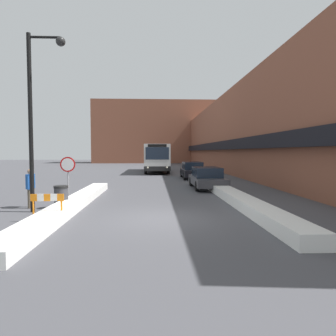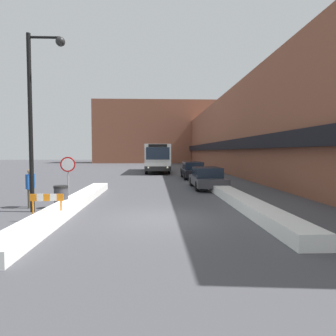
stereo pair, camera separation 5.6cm
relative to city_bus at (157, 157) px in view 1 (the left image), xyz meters
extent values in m
plane|color=#47474C|center=(-0.13, -24.64, -1.71)|extent=(160.00, 160.00, 0.00)
cube|color=brown|center=(9.87, -0.64, 2.67)|extent=(5.00, 60.00, 8.77)
cube|color=black|center=(7.12, -0.64, 1.34)|extent=(0.50, 60.00, 0.90)
cube|color=brown|center=(-0.13, 30.65, 4.85)|extent=(26.00, 8.00, 13.12)
cube|color=silver|center=(-3.73, -22.56, -1.53)|extent=(0.90, 13.05, 0.38)
cube|color=silver|center=(3.47, -21.29, -1.49)|extent=(0.90, 14.18, 0.44)
cube|color=silver|center=(0.00, 0.01, 0.08)|extent=(2.65, 10.65, 2.72)
cube|color=black|center=(0.00, 0.01, -1.04)|extent=(2.67, 10.67, 0.48)
cube|color=#192333|center=(0.00, 0.01, 0.46)|extent=(2.67, 9.80, 0.75)
cube|color=#192333|center=(0.00, -5.33, 0.49)|extent=(2.33, 0.03, 1.22)
cube|color=black|center=(0.00, -5.33, 1.26)|extent=(1.85, 0.03, 0.28)
sphere|color=#F2EAC6|center=(-0.95, -5.34, -0.93)|extent=(0.20, 0.20, 0.20)
sphere|color=#F2EAC6|center=(0.95, -5.34, -0.93)|extent=(0.20, 0.20, 0.20)
cylinder|color=black|center=(-1.20, -3.30, -1.20)|extent=(0.28, 1.03, 1.03)
cylinder|color=black|center=(1.20, -3.30, -1.20)|extent=(0.28, 1.03, 1.03)
cylinder|color=black|center=(-1.20, 3.31, -1.20)|extent=(0.28, 1.03, 1.03)
cylinder|color=black|center=(1.20, 3.31, -1.20)|extent=(0.28, 1.03, 1.03)
cube|color=#38383D|center=(3.07, -16.03, -1.22)|extent=(1.85, 4.61, 0.50)
cube|color=#192333|center=(3.07, -15.91, -0.66)|extent=(1.63, 2.54, 0.61)
cylinder|color=black|center=(3.91, -17.46, -1.40)|extent=(0.20, 0.62, 0.62)
cylinder|color=black|center=(2.22, -17.46, -1.40)|extent=(0.20, 0.62, 0.62)
cylinder|color=black|center=(3.91, -14.60, -1.40)|extent=(0.20, 0.62, 0.62)
cylinder|color=black|center=(2.22, -14.60, -1.40)|extent=(0.20, 0.62, 0.62)
cube|color=black|center=(3.07, -8.80, -1.18)|extent=(1.81, 4.75, 0.55)
cube|color=#192333|center=(3.07, -8.68, -0.58)|extent=(1.59, 2.61, 0.66)
cylinder|color=black|center=(3.89, -10.27, -1.39)|extent=(0.20, 0.64, 0.64)
cylinder|color=black|center=(2.24, -10.27, -1.39)|extent=(0.20, 0.64, 0.64)
cylinder|color=black|center=(3.89, -7.32, -1.39)|extent=(0.20, 0.64, 0.64)
cylinder|color=black|center=(2.24, -7.32, -1.39)|extent=(0.20, 0.64, 0.64)
cylinder|color=gray|center=(-4.69, -19.72, -0.66)|extent=(0.07, 0.07, 2.10)
cylinder|color=red|center=(-4.69, -19.74, 0.01)|extent=(0.76, 0.03, 0.76)
cylinder|color=white|center=(-4.69, -19.75, 0.01)|extent=(0.62, 0.02, 0.62)
cylinder|color=black|center=(-5.10, -23.18, 1.72)|extent=(0.16, 0.16, 6.87)
cylinder|color=black|center=(-4.50, -23.18, 5.01)|extent=(1.20, 0.10, 0.10)
sphere|color=black|center=(-3.90, -23.18, 4.86)|extent=(0.36, 0.36, 0.36)
cylinder|color=brown|center=(-5.54, -22.43, -1.31)|extent=(0.12, 0.12, 0.81)
cylinder|color=brown|center=(-5.52, -22.14, -1.31)|extent=(0.12, 0.12, 0.81)
cube|color=#1E51A3|center=(-5.53, -22.28, -0.60)|extent=(0.23, 0.45, 0.61)
sphere|color=#9E7556|center=(-5.53, -22.28, -0.18)|extent=(0.22, 0.22, 0.22)
cylinder|color=#1E51A3|center=(-5.54, -22.50, -0.63)|extent=(0.09, 0.09, 0.58)
cylinder|color=#1E51A3|center=(-5.52, -22.06, -0.63)|extent=(0.09, 0.09, 0.58)
cylinder|color=#38383D|center=(-4.21, -22.47, -1.29)|extent=(0.56, 0.56, 0.85)
cylinder|color=black|center=(-4.21, -22.47, -0.81)|extent=(0.59, 0.59, 0.10)
cylinder|color=orange|center=(-4.40, -24.88, -1.36)|extent=(0.06, 0.06, 0.70)
cylinder|color=orange|center=(-3.46, -24.88, -1.36)|extent=(0.06, 0.06, 0.70)
cube|color=orange|center=(-4.37, -24.88, -0.89)|extent=(0.22, 0.04, 0.24)
cube|color=white|center=(-4.15, -24.88, -0.89)|extent=(0.22, 0.04, 0.24)
cube|color=orange|center=(-3.93, -24.88, -0.89)|extent=(0.22, 0.04, 0.24)
cube|color=white|center=(-3.71, -24.88, -0.89)|extent=(0.22, 0.04, 0.24)
cube|color=orange|center=(-3.49, -24.88, -0.89)|extent=(0.22, 0.04, 0.24)
camera|label=1|loc=(-0.35, -35.03, 0.64)|focal=32.00mm
camera|label=2|loc=(-0.30, -35.04, 0.64)|focal=32.00mm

